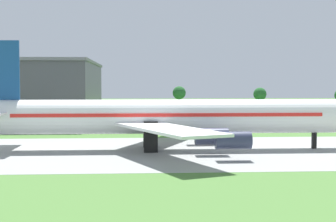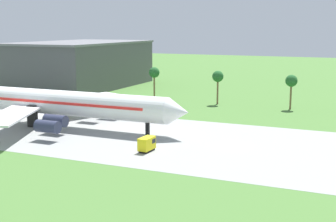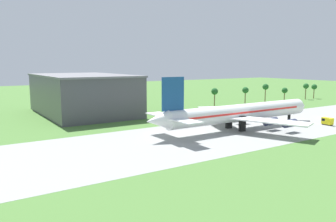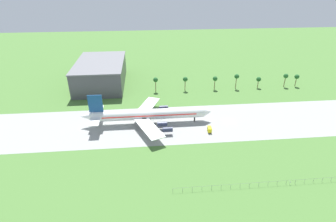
% 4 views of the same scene
% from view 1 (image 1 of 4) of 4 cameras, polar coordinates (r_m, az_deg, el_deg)
% --- Properties ---
extents(jet_airliner, '(76.55, 52.90, 19.49)m').
position_cam_1_polar(jet_airliner, '(92.29, -0.80, -0.66)').
color(jet_airliner, white).
rests_on(jet_airliner, ground_plane).
extents(terminal_building, '(36.72, 61.20, 18.44)m').
position_cam_1_polar(terminal_building, '(162.66, -14.44, 2.05)').
color(terminal_building, '#47474C').
rests_on(terminal_building, ground_plane).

